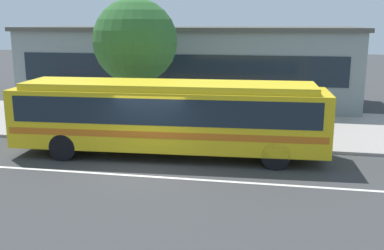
{
  "coord_description": "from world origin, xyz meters",
  "views": [
    {
      "loc": [
        4.34,
        -14.56,
        5.03
      ],
      "look_at": [
        1.32,
        1.42,
        1.3
      ],
      "focal_mm": 42.44,
      "sensor_mm": 36.0,
      "label": 1
    }
  ],
  "objects_px": {
    "street_tree_near_stop": "(135,41)",
    "pedestrian_waiting_near_sign": "(263,118)",
    "transit_bus": "(169,114)",
    "bus_stop_sign": "(285,106)"
  },
  "relations": [
    {
      "from": "street_tree_near_stop",
      "to": "pedestrian_waiting_near_sign",
      "type": "bearing_deg",
      "value": -20.17
    },
    {
      "from": "transit_bus",
      "to": "street_tree_near_stop",
      "type": "height_order",
      "value": "street_tree_near_stop"
    },
    {
      "from": "street_tree_near_stop",
      "to": "transit_bus",
      "type": "bearing_deg",
      "value": -60.03
    },
    {
      "from": "bus_stop_sign",
      "to": "street_tree_near_stop",
      "type": "relative_size",
      "value": 0.43
    },
    {
      "from": "pedestrian_waiting_near_sign",
      "to": "street_tree_near_stop",
      "type": "height_order",
      "value": "street_tree_near_stop"
    },
    {
      "from": "bus_stop_sign",
      "to": "transit_bus",
      "type": "bearing_deg",
      "value": -157.21
    },
    {
      "from": "transit_bus",
      "to": "bus_stop_sign",
      "type": "distance_m",
      "value": 4.67
    },
    {
      "from": "bus_stop_sign",
      "to": "street_tree_near_stop",
      "type": "xyz_separation_m",
      "value": [
        -7.08,
        3.02,
        2.33
      ]
    },
    {
      "from": "transit_bus",
      "to": "pedestrian_waiting_near_sign",
      "type": "bearing_deg",
      "value": 36.65
    },
    {
      "from": "pedestrian_waiting_near_sign",
      "to": "street_tree_near_stop",
      "type": "bearing_deg",
      "value": 159.83
    }
  ]
}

